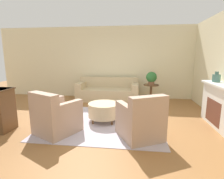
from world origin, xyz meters
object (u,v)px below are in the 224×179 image
Objects in this scene: potted_plant_on_side_table at (151,78)px; couch at (108,92)px; vase_mantel_near at (216,78)px; armchair_right at (141,121)px; ottoman_table at (104,110)px; armchair_left at (55,117)px; side_table at (151,90)px.

couch is at bearing 173.08° from potted_plant_on_side_table.
potted_plant_on_side_table reaches higher than couch.
armchair_right is at bearing -146.77° from vase_mantel_near.
ottoman_table is (0.25, -2.24, -0.01)m from couch.
armchair_right is 1.23m from ottoman_table.
potted_plant_on_side_table reaches higher than armchair_left.
couch reaches higher than ottoman_table.
couch is at bearing 77.84° from armchair_left.
armchair_left is (-0.66, -3.07, 0.05)m from couch.
armchair_right is 1.35× the size of ottoman_table.
armchair_left is 1.00× the size of armchair_right.
ottoman_table is (0.91, 0.84, -0.06)m from armchair_left.
potted_plant_on_side_table is (1.59, -0.19, 0.60)m from couch.
ottoman_table is 2.52m from potted_plant_on_side_table.
potted_plant_on_side_table is (2.25, 2.88, 0.55)m from armchair_left.
armchair_right reaches higher than side_table.
couch is at bearing 173.08° from side_table.
side_table is 1.46× the size of potted_plant_on_side_table.
armchair_right is 2.91m from side_table.
armchair_right reaches higher than ottoman_table.
armchair_left is at bearing -128.06° from potted_plant_on_side_table.
couch is 2.89× the size of ottoman_table.
couch is 1.71m from potted_plant_on_side_table.
ottoman_table is 1.75× the size of potted_plant_on_side_table.
vase_mantel_near reaches higher than ottoman_table.
side_table is (2.25, 2.88, 0.09)m from armchair_left.
armchair_left is 1.62× the size of side_table.
armchair_right is at bearing -98.73° from side_table.
armchair_right is at bearing -98.73° from potted_plant_on_side_table.
armchair_left is at bearing -161.63° from vase_mantel_near.
couch is 3.46× the size of side_table.
vase_mantel_near is 2.19m from potted_plant_on_side_table.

